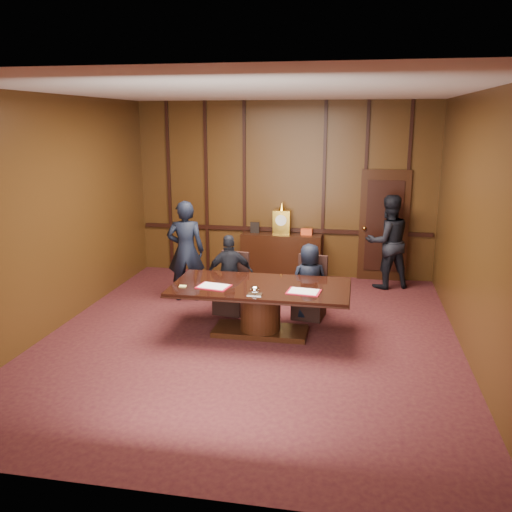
{
  "coord_description": "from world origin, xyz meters",
  "views": [
    {
      "loc": [
        1.44,
        -7.3,
        3.12
      ],
      "look_at": [
        -0.06,
        0.8,
        1.05
      ],
      "focal_mm": 38.0,
      "sensor_mm": 36.0,
      "label": 1
    }
  ],
  "objects": [
    {
      "name": "chair_right",
      "position": [
        0.77,
        1.08,
        0.29
      ],
      "size": [
        0.55,
        0.55,
        0.99
      ],
      "rotation": [
        0.0,
        0.0,
        -0.16
      ],
      "color": "black",
      "rests_on": "ground"
    },
    {
      "name": "witness_right",
      "position": [
        2.07,
        2.96,
        0.89
      ],
      "size": [
        1.06,
        0.95,
        1.78
      ],
      "primitive_type": "imported",
      "rotation": [
        0.0,
        0.0,
        3.53
      ],
      "color": "black",
      "rests_on": "ground"
    },
    {
      "name": "inkstand",
      "position": [
        0.11,
        -0.25,
        0.81
      ],
      "size": [
        0.2,
        0.14,
        0.12
      ],
      "color": "white",
      "rests_on": "conference_table"
    },
    {
      "name": "signatory_left",
      "position": [
        -0.54,
        1.0,
        0.66
      ],
      "size": [
        0.84,
        0.56,
        1.33
      ],
      "primitive_type": "imported",
      "rotation": [
        0.0,
        0.0,
        3.47
      ],
      "color": "black",
      "rests_on": "ground"
    },
    {
      "name": "chair_left",
      "position": [
        -0.53,
        1.08,
        0.29
      ],
      "size": [
        0.55,
        0.55,
        0.99
      ],
      "rotation": [
        0.0,
        0.0,
        -0.15
      ],
      "color": "black",
      "rests_on": "ground"
    },
    {
      "name": "room",
      "position": [
        0.07,
        0.14,
        1.72
      ],
      "size": [
        7.0,
        7.04,
        3.5
      ],
      "color": "#330E14",
      "rests_on": "ground"
    },
    {
      "name": "signatory_right",
      "position": [
        0.76,
        1.0,
        0.62
      ],
      "size": [
        0.7,
        0.57,
        1.23
      ],
      "primitive_type": "imported",
      "rotation": [
        0.0,
        0.0,
        3.49
      ],
      "color": "black",
      "rests_on": "ground"
    },
    {
      "name": "folder_right",
      "position": [
        0.77,
        -0.01,
        0.77
      ],
      "size": [
        0.49,
        0.38,
        0.02
      ],
      "rotation": [
        0.0,
        0.0,
        -0.11
      ],
      "color": "#AE1024",
      "rests_on": "conference_table"
    },
    {
      "name": "conference_table",
      "position": [
        0.11,
        0.2,
        0.51
      ],
      "size": [
        2.62,
        1.32,
        0.76
      ],
      "color": "black",
      "rests_on": "ground"
    },
    {
      "name": "notepad",
      "position": [
        -0.99,
        -0.07,
        0.77
      ],
      "size": [
        0.1,
        0.07,
        0.01
      ],
      "primitive_type": "cube",
      "rotation": [
        0.0,
        0.0,
        0.04
      ],
      "color": "#FCEE7B",
      "rests_on": "conference_table"
    },
    {
      "name": "folder_left",
      "position": [
        -0.54,
        -0.0,
        0.77
      ],
      "size": [
        0.51,
        0.41,
        0.02
      ],
      "rotation": [
        0.0,
        0.0,
        -0.18
      ],
      "color": "#AE1024",
      "rests_on": "conference_table"
    },
    {
      "name": "sideboard",
      "position": [
        0.0,
        3.26,
        0.49
      ],
      "size": [
        1.6,
        0.45,
        1.54
      ],
      "color": "black",
      "rests_on": "ground"
    },
    {
      "name": "witness_left",
      "position": [
        -1.46,
        1.55,
        0.89
      ],
      "size": [
        0.72,
        0.55,
        1.78
      ],
      "primitive_type": "imported",
      "rotation": [
        0.0,
        0.0,
        3.35
      ],
      "color": "black",
      "rests_on": "ground"
    }
  ]
}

